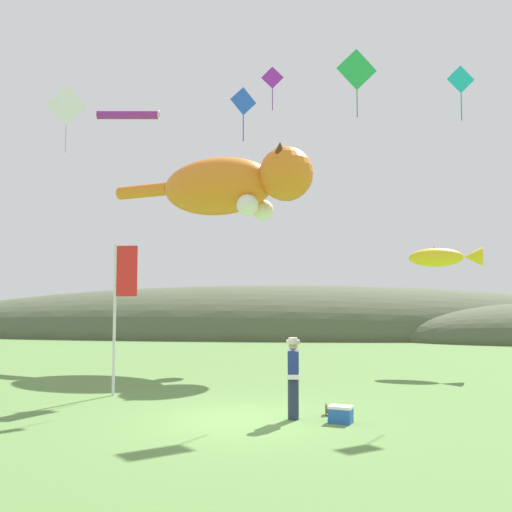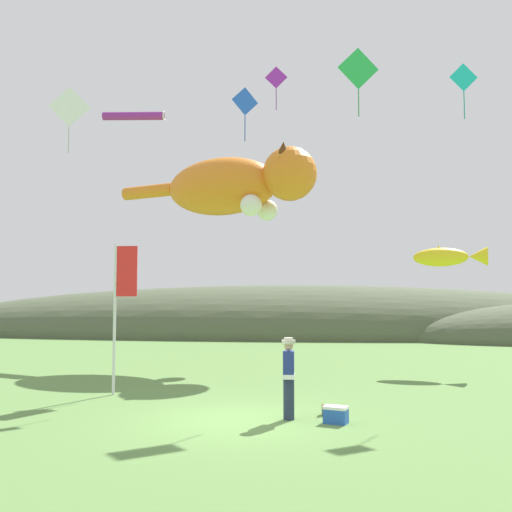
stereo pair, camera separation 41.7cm
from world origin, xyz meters
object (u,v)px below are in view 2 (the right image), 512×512
Objects in this scene: kite_fish_windsock at (449,257)px; kite_diamond_blue at (245,102)px; picnic_cooler at (336,415)px; kite_diamond_teal at (463,78)px; kite_diamond_green at (358,69)px; kite_tube_streamer at (134,116)px; festival_attendant at (289,375)px; kite_spool at (325,409)px; festival_banner_pole at (120,296)px; kite_giant_cat at (236,186)px; kite_diamond_violet at (276,78)px; kite_diamond_white at (69,107)px.

kite_diamond_blue reaches higher than kite_fish_windsock.
kite_diamond_teal reaches higher than picnic_cooler.
kite_diamond_green is (-3.56, -3.63, 5.87)m from kite_fish_windsock.
kite_tube_streamer is at bearing 124.91° from picnic_cooler.
festival_attendant reaches higher than kite_spool.
picnic_cooler is at bearing -116.10° from kite_fish_windsock.
kite_diamond_blue is at bearing 176.34° from kite_diamond_teal.
kite_tube_streamer reaches higher than kite_spool.
festival_banner_pole is at bearing -163.75° from kite_diamond_teal.
kite_diamond_green is at bearing -177.54° from kite_diamond_teal.
kite_diamond_violet reaches higher than kite_giant_cat.
kite_diamond_blue reaches higher than festival_attendant.
kite_diamond_green reaches higher than kite_giant_cat.
kite_giant_cat is 9.70m from kite_diamond_teal.
kite_giant_cat is at bearing 74.72° from festival_banner_pole.
kite_diamond_teal reaches higher than kite_diamond_white.
kite_spool is 12.85m from kite_giant_cat.
kite_giant_cat is at bearing 132.47° from kite_diamond_green.
festival_banner_pole is 2.27× the size of kite_diamond_violet.
festival_attendant is 11.23m from kite_fish_windsock.
festival_attendant is 10.85m from kite_diamond_green.
festival_banner_pole is at bearing -148.17° from kite_fish_windsock.
kite_diamond_green is at bearing -47.53° from kite_giant_cat.
kite_fish_windsock is 7.77m from kite_diamond_green.
kite_tube_streamer is 6.77m from kite_diamond_white.
kite_diamond_blue is 0.82× the size of kite_diamond_green.
kite_diamond_green is (-3.34, -0.14, 0.38)m from kite_diamond_teal.
picnic_cooler is at bearing -67.17° from kite_diamond_blue.
kite_diamond_green is at bearing -56.59° from kite_diamond_violet.
kite_diamond_violet reaches higher than kite_diamond_green.
kite_diamond_violet is at bearing -20.63° from kite_giant_cat.
kite_fish_windsock reaches higher than festival_banner_pole.
kite_diamond_violet is (3.90, 7.26, 8.89)m from festival_banner_pole.
kite_diamond_green is 1.25× the size of kite_diamond_violet.
kite_diamond_white reaches higher than kite_giant_cat.
kite_tube_streamer is 1.24× the size of kite_diamond_white.
kite_diamond_violet reaches higher than festival_attendant.
festival_attendant is 0.79× the size of kite_diamond_white.
kite_fish_windsock reaches higher than kite_spool.
festival_attendant is 0.65× the size of kite_fish_windsock.
kite_spool is 11.77m from kite_diamond_teal.
kite_diamond_violet is at bearing 100.32° from picnic_cooler.
picnic_cooler is 6.97m from festival_banner_pole.
kite_diamond_violet is (-6.49, 0.82, 7.43)m from kite_fish_windsock.
kite_diamond_white is at bearing 150.80° from kite_spool.
festival_banner_pole is at bearing -74.00° from kite_tube_streamer.
kite_giant_cat reaches higher than picnic_cooler.
kite_diamond_teal is at bearing 2.41° from kite_diamond_white.
kite_tube_streamer reaches higher than kite_diamond_white.
picnic_cooler is 11.46m from kite_diamond_blue.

